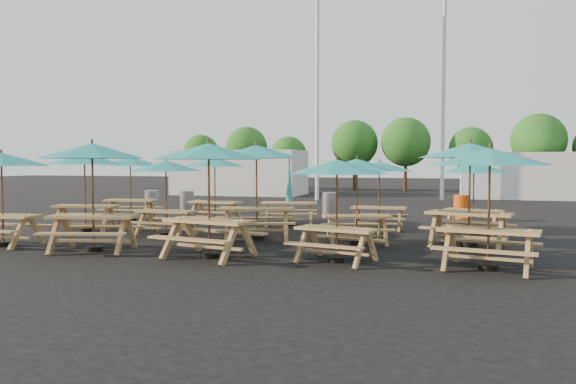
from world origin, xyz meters
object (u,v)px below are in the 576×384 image
(picnic_unit_6, at_px, (209,157))
(picnic_unit_9, at_px, (337,172))
(picnic_unit_8, at_px, (289,197))
(picnic_unit_14, at_px, (474,171))
(picnic_unit_7, at_px, (256,156))
(picnic_unit_3, at_px, (92,156))
(picnic_unit_5, at_px, (215,165))
(waste_bin_0, at_px, (152,201))
(picnic_unit_11, at_px, (379,170))
(waste_bin_1, at_px, (187,202))
(picnic_unit_2, at_px, (130,164))
(picnic_unit_4, at_px, (166,169))
(picnic_unit_13, at_px, (470,156))
(picnic_unit_12, at_px, (490,163))
(picnic_unit_0, at_px, (1,164))
(picnic_unit_10, at_px, (357,169))
(waste_bin_2, at_px, (330,205))
(waste_bin_3, at_px, (462,208))
(picnic_unit_1, at_px, (85,163))

(picnic_unit_6, height_order, picnic_unit_9, picnic_unit_6)
(picnic_unit_8, distance_m, picnic_unit_14, 5.66)
(picnic_unit_7, distance_m, picnic_unit_9, 3.92)
(picnic_unit_3, height_order, picnic_unit_5, picnic_unit_3)
(picnic_unit_14, bearing_deg, waste_bin_0, 179.02)
(picnic_unit_11, xyz_separation_m, waste_bin_1, (-8.03, 3.30, -1.37))
(picnic_unit_5, distance_m, picnic_unit_11, 5.48)
(picnic_unit_2, distance_m, picnic_unit_4, 4.39)
(picnic_unit_5, height_order, picnic_unit_13, picnic_unit_13)
(picnic_unit_2, bearing_deg, picnic_unit_12, -32.88)
(picnic_unit_0, height_order, picnic_unit_10, picnic_unit_0)
(picnic_unit_8, bearing_deg, picnic_unit_3, -128.60)
(picnic_unit_0, distance_m, picnic_unit_6, 5.55)
(picnic_unit_10, distance_m, waste_bin_1, 10.26)
(picnic_unit_13, height_order, waste_bin_0, picnic_unit_13)
(picnic_unit_5, distance_m, picnic_unit_14, 8.19)
(picnic_unit_6, relative_size, waste_bin_1, 3.14)
(picnic_unit_4, bearing_deg, picnic_unit_14, 21.68)
(picnic_unit_13, distance_m, waste_bin_1, 12.34)
(picnic_unit_9, distance_m, picnic_unit_13, 3.96)
(picnic_unit_8, xyz_separation_m, picnic_unit_14, (5.59, -0.33, 0.85))
(picnic_unit_3, distance_m, waste_bin_0, 10.16)
(picnic_unit_7, relative_size, waste_bin_2, 3.44)
(picnic_unit_3, distance_m, picnic_unit_7, 4.16)
(picnic_unit_10, bearing_deg, waste_bin_0, 128.09)
(picnic_unit_2, height_order, waste_bin_3, picnic_unit_2)
(waste_bin_0, bearing_deg, waste_bin_2, 2.52)
(picnic_unit_3, relative_size, picnic_unit_9, 1.17)
(picnic_unit_0, height_order, picnic_unit_11, picnic_unit_0)
(picnic_unit_11, bearing_deg, picnic_unit_9, -91.89)
(picnic_unit_4, distance_m, picnic_unit_7, 2.67)
(picnic_unit_12, distance_m, waste_bin_3, 9.40)
(picnic_unit_14, bearing_deg, picnic_unit_10, -119.02)
(picnic_unit_14, bearing_deg, waste_bin_3, 108.43)
(picnic_unit_3, distance_m, picnic_unit_9, 5.64)
(picnic_unit_8, bearing_deg, picnic_unit_9, -79.01)
(waste_bin_0, bearing_deg, waste_bin_1, 0.20)
(picnic_unit_2, distance_m, picnic_unit_10, 9.01)
(picnic_unit_1, bearing_deg, picnic_unit_8, 15.61)
(picnic_unit_2, relative_size, picnic_unit_8, 1.05)
(picnic_unit_12, height_order, waste_bin_2, picnic_unit_12)
(picnic_unit_0, xyz_separation_m, picnic_unit_3, (2.62, -0.09, 0.18))
(picnic_unit_11, bearing_deg, picnic_unit_3, -134.54)
(picnic_unit_7, distance_m, waste_bin_1, 8.33)
(picnic_unit_7, bearing_deg, picnic_unit_0, -171.05)
(picnic_unit_4, xyz_separation_m, picnic_unit_10, (5.34, -0.11, 0.03))
(picnic_unit_13, bearing_deg, picnic_unit_12, -71.91)
(picnic_unit_0, distance_m, picnic_unit_5, 6.78)
(picnic_unit_6, bearing_deg, waste_bin_2, 98.27)
(picnic_unit_12, bearing_deg, picnic_unit_0, -168.66)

